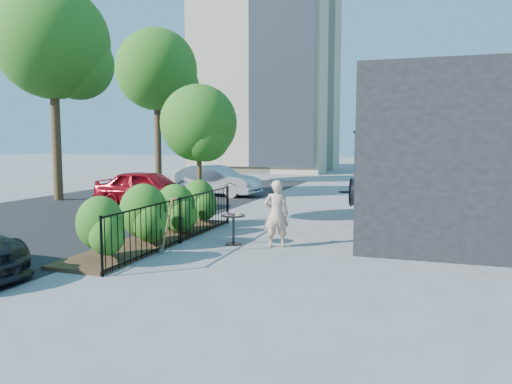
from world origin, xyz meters
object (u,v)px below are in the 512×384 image
(street_tree_far, at_px, (157,75))
(woman, at_px, (276,214))
(car_silver, at_px, (215,181))
(patio_tree, at_px, (200,128))
(cafe_table, at_px, (233,224))
(street_tree_near, at_px, (53,49))
(shovel, at_px, (166,229))
(car_red, at_px, (149,189))

(street_tree_far, bearing_deg, woman, -51.87)
(car_silver, bearing_deg, patio_tree, -152.84)
(cafe_table, bearing_deg, street_tree_near, 149.65)
(street_tree_far, bearing_deg, cafe_table, -54.74)
(street_tree_near, relative_size, shovel, 6.62)
(car_silver, bearing_deg, street_tree_far, 57.16)
(cafe_table, distance_m, car_silver, 10.27)
(street_tree_far, xyz_separation_m, car_silver, (5.22, -4.39, -5.26))
(shovel, bearing_deg, street_tree_far, 119.95)
(shovel, bearing_deg, woman, 36.75)
(woman, height_order, car_red, woman)
(cafe_table, xyz_separation_m, shovel, (-0.97, -1.42, 0.07))
(car_silver, bearing_deg, shovel, -154.87)
(street_tree_near, relative_size, street_tree_far, 1.00)
(patio_tree, bearing_deg, car_red, 141.63)
(car_silver, bearing_deg, woman, -142.21)
(street_tree_far, distance_m, shovel, 18.20)
(street_tree_far, relative_size, cafe_table, 11.24)
(woman, bearing_deg, shovel, 19.00)
(cafe_table, height_order, car_silver, car_silver)
(car_silver, bearing_deg, cafe_table, -147.27)
(woman, bearing_deg, car_silver, -77.15)
(patio_tree, bearing_deg, street_tree_far, 124.51)
(cafe_table, distance_m, shovel, 1.72)
(cafe_table, relative_size, car_red, 0.19)
(patio_tree, height_order, shovel, patio_tree)
(cafe_table, height_order, shovel, shovel)
(car_red, bearing_deg, car_silver, -9.44)
(cafe_table, height_order, car_red, car_red)
(patio_tree, height_order, street_tree_near, street_tree_near)
(patio_tree, relative_size, cafe_table, 5.35)
(patio_tree, height_order, cafe_table, patio_tree)
(patio_tree, distance_m, car_silver, 7.55)
(street_tree_far, height_order, woman, street_tree_far)
(woman, height_order, shovel, woman)
(patio_tree, height_order, woman, patio_tree)
(cafe_table, bearing_deg, car_silver, 115.54)
(street_tree_far, distance_m, cafe_table, 17.58)
(street_tree_near, distance_m, street_tree_far, 8.00)
(woman, xyz_separation_m, shovel, (-1.98, -1.48, -0.21))
(patio_tree, distance_m, cafe_table, 3.88)
(patio_tree, xyz_separation_m, woman, (2.97, -2.39, -2.00))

